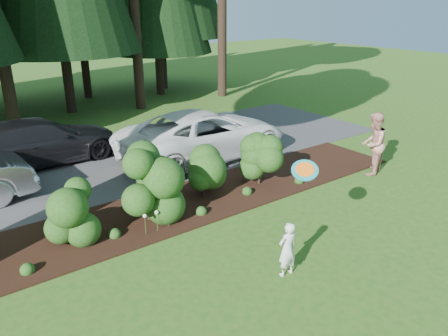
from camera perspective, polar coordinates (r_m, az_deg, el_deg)
name	(u,v)px	position (r m, az deg, el deg)	size (l,w,h in m)	color
ground	(231,277)	(8.73, 0.97, -14.06)	(80.00, 80.00, 0.00)	#285518
mulch_bed	(152,214)	(11.09, -9.39, -5.98)	(16.00, 2.50, 0.05)	black
driveway	(90,166)	(14.72, -17.15, 0.26)	(22.00, 6.00, 0.03)	#38383A
shrub_row	(180,180)	(11.01, -5.82, -1.51)	(6.53, 1.60, 1.61)	#1C3F13
lily_cluster	(157,213)	(10.08, -8.79, -5.85)	(0.69, 0.09, 0.57)	#1C3F13
car_white_suv	(204,134)	(14.54, -2.64, 4.41)	(2.70, 5.85, 1.63)	white
car_dark_suv	(40,141)	(15.24, -22.87, 3.21)	(2.06, 5.06, 1.47)	black
child	(287,249)	(8.58, 8.27, -10.45)	(0.41, 0.27, 1.13)	silver
adult	(373,144)	(13.92, 18.89, 3.02)	(0.94, 0.73, 1.93)	#A42B15
frisbee	(305,170)	(7.88, 10.52, -0.26)	(0.52, 0.46, 0.36)	teal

